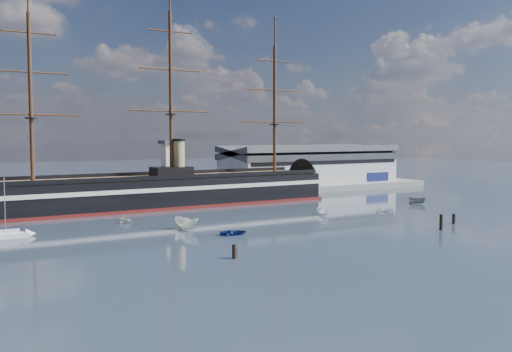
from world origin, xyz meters
TOP-DOWN VIEW (x-y plane):
  - ground at (0.00, 40.00)m, footprint 600.00×600.00m
  - quay at (10.00, 76.00)m, footprint 180.00×18.00m
  - warehouse at (58.00, 80.00)m, footprint 63.00×21.00m
  - quay_tower at (3.00, 73.00)m, footprint 5.00×5.00m
  - warship at (-5.88, 60.00)m, footprint 112.90×16.50m
  - sailboat at (-45.58, 32.57)m, footprint 6.88×2.25m
  - motorboat_a at (-14.72, 23.94)m, footprint 8.14×4.23m
  - motorboat_b at (-9.76, 14.34)m, footprint 2.08×3.35m
  - motorboat_c at (20.20, 25.50)m, footprint 5.58×2.87m
  - motorboat_d at (-22.18, 38.50)m, footprint 5.81×3.95m
  - motorboat_e at (37.46, 23.20)m, footprint 2.33×2.81m
  - motorboat_f at (56.09, 30.18)m, footprint 5.87×4.12m
  - piling_near_left at (-19.68, -3.37)m, footprint 0.64×0.64m
  - piling_near_right at (27.10, -2.30)m, footprint 0.64×0.64m
  - piling_far_right at (35.67, 1.64)m, footprint 0.64×0.64m

SIDE VIEW (x-z plane):
  - ground at x=0.00m, z-range 0.00..0.00m
  - quay at x=10.00m, z-range -1.00..1.00m
  - motorboat_a at x=-14.72m, z-range -1.55..1.55m
  - motorboat_b at x=-9.76m, z-range -0.73..0.73m
  - motorboat_c at x=20.20m, z-range -1.06..1.06m
  - motorboat_d at x=-22.18m, z-range -0.98..0.98m
  - motorboat_e at x=37.46m, z-range -0.62..0.62m
  - motorboat_f at x=56.09m, z-range -1.11..1.11m
  - piling_near_left at x=-19.68m, z-range -1.42..1.42m
  - piling_near_right at x=27.10m, z-range -1.89..1.89m
  - piling_far_right at x=35.67m, z-range -1.40..1.40m
  - sailboat at x=-45.58m, z-range -4.76..6.14m
  - warship at x=-5.88m, z-range -22.93..31.01m
  - warehouse at x=58.00m, z-range 2.18..13.78m
  - quay_tower at x=3.00m, z-range 2.25..17.25m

